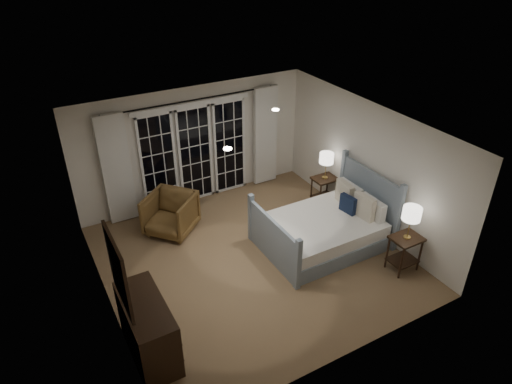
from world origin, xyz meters
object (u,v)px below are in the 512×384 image
lamp_right (327,158)px  nightstand_right (324,187)px  lamp_left (412,214)px  armchair (171,214)px  dresser (148,328)px  nightstand_left (405,248)px  bed (325,229)px

lamp_right → nightstand_right: bearing=45.0°
lamp_left → armchair: lamp_left is taller
armchair → dresser: size_ratio=0.70×
nightstand_left → lamp_left: size_ratio=1.12×
lamp_right → armchair: (-3.18, 0.64, -0.69)m
bed → armchair: bed is taller
armchair → bed: bearing=11.8°
bed → lamp_right: size_ratio=3.86×
lamp_left → armchair: bearing=135.6°
nightstand_left → lamp_right: bearing=88.1°
nightstand_right → lamp_right: bearing=-135.0°
nightstand_left → armchair: bearing=135.6°
lamp_left → dresser: 4.46m
bed → dresser: (-3.65, -0.87, 0.12)m
armchair → dresser: dresser is taller
nightstand_left → lamp_left: bearing=90.0°
lamp_left → lamp_right: 2.40m
bed → dresser: 3.75m
nightstand_right → lamp_left: 2.51m
bed → armchair: size_ratio=2.49×
armchair → nightstand_left: bearing=4.3°
nightstand_left → lamp_left: (0.00, 0.00, 0.70)m
armchair → dresser: bearing=-67.3°
lamp_right → bed: bearing=-125.8°
bed → nightstand_left: bed is taller
bed → dresser: bearing=-166.6°
nightstand_left → lamp_left: 0.70m
lamp_left → lamp_right: bearing=88.1°
nightstand_right → dresser: (-4.46, -2.01, 0.03)m
bed → nightstand_left: bearing=-59.8°
lamp_right → armchair: size_ratio=0.65×
lamp_left → lamp_right: size_ratio=1.05×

